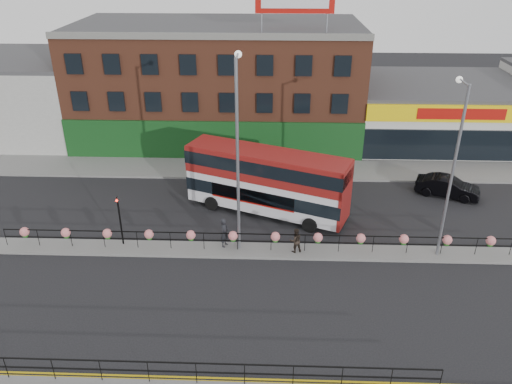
{
  "coord_description": "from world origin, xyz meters",
  "views": [
    {
      "loc": [
        1.01,
        -24.98,
        16.67
      ],
      "look_at": [
        0.0,
        3.0,
        2.5
      ],
      "focal_mm": 35.0,
      "sensor_mm": 36.0,
      "label": 1
    }
  ],
  "objects_px": {
    "pedestrian_a": "(225,232)",
    "lamp_column_west": "(238,141)",
    "car": "(448,187)",
    "pedestrian_b": "(295,240)",
    "lamp_column_east": "(453,158)",
    "double_decker_bus": "(267,176)"
  },
  "relations": [
    {
      "from": "car",
      "to": "lamp_column_west",
      "type": "relative_size",
      "value": 0.42
    },
    {
      "from": "pedestrian_b",
      "to": "lamp_column_east",
      "type": "distance_m",
      "value": 9.85
    },
    {
      "from": "double_decker_bus",
      "to": "pedestrian_b",
      "type": "xyz_separation_m",
      "value": [
        1.76,
        -4.99,
        -1.8
      ]
    },
    {
      "from": "lamp_column_east",
      "to": "pedestrian_b",
      "type": "bearing_deg",
      "value": -178.05
    },
    {
      "from": "pedestrian_b",
      "to": "lamp_column_east",
      "type": "xyz_separation_m",
      "value": [
        8.34,
        0.28,
        5.24
      ]
    },
    {
      "from": "pedestrian_b",
      "to": "lamp_column_east",
      "type": "bearing_deg",
      "value": 165.14
    },
    {
      "from": "car",
      "to": "pedestrian_b",
      "type": "xyz_separation_m",
      "value": [
        -11.27,
        -7.9,
        0.19
      ]
    },
    {
      "from": "lamp_column_west",
      "to": "pedestrian_b",
      "type": "bearing_deg",
      "value": -9.47
    },
    {
      "from": "pedestrian_a",
      "to": "pedestrian_b",
      "type": "height_order",
      "value": "pedestrian_a"
    },
    {
      "from": "pedestrian_b",
      "to": "pedestrian_a",
      "type": "bearing_deg",
      "value": -23.17
    },
    {
      "from": "double_decker_bus",
      "to": "lamp_column_west",
      "type": "relative_size",
      "value": 0.98
    },
    {
      "from": "pedestrian_a",
      "to": "lamp_column_west",
      "type": "relative_size",
      "value": 0.16
    },
    {
      "from": "lamp_column_east",
      "to": "pedestrian_a",
      "type": "bearing_deg",
      "value": 179.15
    },
    {
      "from": "lamp_column_west",
      "to": "lamp_column_east",
      "type": "xyz_separation_m",
      "value": [
        11.68,
        -0.27,
        -0.69
      ]
    },
    {
      "from": "double_decker_bus",
      "to": "lamp_column_west",
      "type": "xyz_separation_m",
      "value": [
        -1.58,
        -4.44,
        4.13
      ]
    },
    {
      "from": "double_decker_bus",
      "to": "car",
      "type": "distance_m",
      "value": 13.5
    },
    {
      "from": "pedestrian_b",
      "to": "car",
      "type": "bearing_deg",
      "value": -161.76
    },
    {
      "from": "lamp_column_west",
      "to": "lamp_column_east",
      "type": "relative_size",
      "value": 1.11
    },
    {
      "from": "double_decker_bus",
      "to": "pedestrian_b",
      "type": "relative_size",
      "value": 7.19
    },
    {
      "from": "lamp_column_east",
      "to": "double_decker_bus",
      "type": "bearing_deg",
      "value": 155.0
    },
    {
      "from": "car",
      "to": "lamp_column_east",
      "type": "bearing_deg",
      "value": -178.76
    },
    {
      "from": "lamp_column_east",
      "to": "lamp_column_west",
      "type": "bearing_deg",
      "value": 178.66
    }
  ]
}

